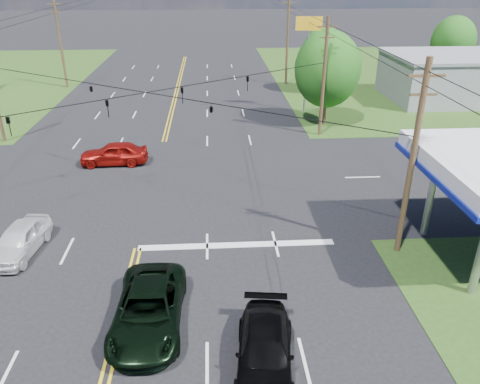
{
  "coord_description": "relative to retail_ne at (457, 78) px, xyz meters",
  "views": [
    {
      "loc": [
        3.9,
        -16.3,
        12.82
      ],
      "look_at": [
        5.3,
        6.0,
        2.05
      ],
      "focal_mm": 35.0,
      "sensor_mm": 36.0,
      "label": 1
    }
  ],
  "objects": [
    {
      "name": "grass_ne",
      "position": [
        5.0,
        12.0,
        -2.2
      ],
      "size": [
        46.0,
        48.0,
        0.03
      ],
      "primitive_type": "cube",
      "color": "#284415",
      "rests_on": "ground"
    },
    {
      "name": "pole_se",
      "position": [
        -17.0,
        -29.0,
        2.72
      ],
      "size": [
        1.6,
        0.28,
        9.5
      ],
      "color": "#3F2D1A",
      "rests_on": "ground"
    },
    {
      "name": "pickup_white",
      "position": [
        -35.69,
        -28.0,
        -1.46
      ],
      "size": [
        2.29,
        4.53,
        1.48
      ],
      "primitive_type": "imported",
      "rotation": [
        0.0,
        0.0,
        -0.13
      ],
      "color": "silver",
      "rests_on": "ground"
    },
    {
      "name": "tree_far_r",
      "position": [
        4.0,
        10.0,
        2.34
      ],
      "size": [
        5.32,
        5.32,
        7.63
      ],
      "color": "#3F2D1A",
      "rests_on": "ground"
    },
    {
      "name": "pickup_dkgreen",
      "position": [
        -28.76,
        -33.67,
        -1.41
      ],
      "size": [
        2.74,
        5.72,
        1.57
      ],
      "primitive_type": "imported",
      "rotation": [
        0.0,
        0.0,
        -0.02
      ],
      "color": "black",
      "rests_on": "ground"
    },
    {
      "name": "stop_bar",
      "position": [
        -25.0,
        -28.0,
        -2.2
      ],
      "size": [
        10.0,
        0.5,
        0.02
      ],
      "primitive_type": "cube",
      "color": "silver",
      "rests_on": "ground"
    },
    {
      "name": "suv_black",
      "position": [
        -24.47,
        -36.07,
        -1.49
      ],
      "size": [
        2.57,
        5.09,
        1.42
      ],
      "primitive_type": "imported",
      "rotation": [
        0.0,
        0.0,
        -0.12
      ],
      "color": "black",
      "rests_on": "ground"
    },
    {
      "name": "polesign_ne",
      "position": [
        -17.0,
        -3.85,
        4.77
      ],
      "size": [
        2.43,
        0.52,
        8.8
      ],
      "color": "#A5A5AA",
      "rests_on": "ground"
    },
    {
      "name": "pole_left_far",
      "position": [
        -43.0,
        8.0,
        2.97
      ],
      "size": [
        1.6,
        0.28,
        10.0
      ],
      "color": "#3F2D1A",
      "rests_on": "ground"
    },
    {
      "name": "pole_ne",
      "position": [
        -17.0,
        -11.0,
        2.72
      ],
      "size": [
        1.6,
        0.28,
        9.5
      ],
      "color": "#3F2D1A",
      "rests_on": "ground"
    },
    {
      "name": "sedan_far",
      "position": [
        -7.72,
        -19.0,
        -1.45
      ],
      "size": [
        5.41,
        2.77,
        1.5
      ],
      "primitive_type": "imported",
      "rotation": [
        0.0,
        0.0,
        -1.44
      ],
      "color": "#9A9A9E",
      "rests_on": "ground"
    },
    {
      "name": "span_wire_signals",
      "position": [
        -30.0,
        -20.0,
        3.8
      ],
      "size": [
        26.0,
        18.0,
        1.13
      ],
      "color": "black",
      "rests_on": "ground"
    },
    {
      "name": "tree_right_a",
      "position": [
        -16.0,
        -8.0,
        2.67
      ],
      "size": [
        5.7,
        5.7,
        8.18
      ],
      "color": "#3F2D1A",
      "rests_on": "ground"
    },
    {
      "name": "pole_right_far",
      "position": [
        -17.0,
        8.0,
        2.97
      ],
      "size": [
        1.6,
        0.28,
        10.0
      ],
      "color": "#3F2D1A",
      "rests_on": "ground"
    },
    {
      "name": "tree_right_b",
      "position": [
        -13.5,
        4.0,
        2.02
      ],
      "size": [
        4.94,
        4.94,
        7.09
      ],
      "color": "#3F2D1A",
      "rests_on": "ground"
    },
    {
      "name": "retail_ne",
      "position": [
        0.0,
        0.0,
        0.0
      ],
      "size": [
        14.0,
        10.0,
        4.4
      ],
      "primitive_type": "cube",
      "color": "gray",
      "rests_on": "ground"
    },
    {
      "name": "power_lines",
      "position": [
        -30.0,
        -22.0,
        6.4
      ],
      "size": [
        26.04,
        100.0,
        0.64
      ],
      "color": "black",
      "rests_on": "ground"
    },
    {
      "name": "ground",
      "position": [
        -30.0,
        -20.0,
        -2.2
      ],
      "size": [
        280.0,
        280.0,
        0.0
      ],
      "primitive_type": "plane",
      "color": "black",
      "rests_on": "ground"
    },
    {
      "name": "sedan_red",
      "position": [
        -33.14,
        -16.48,
        -1.39
      ],
      "size": [
        4.8,
        2.06,
        1.62
      ],
      "primitive_type": "imported",
      "rotation": [
        0.0,
        0.0,
        -1.54
      ],
      "color": "maroon",
      "rests_on": "ground"
    }
  ]
}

